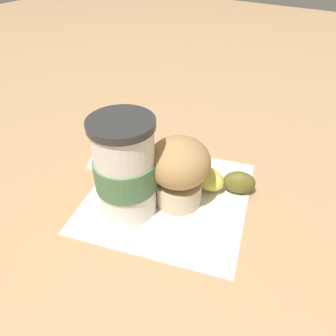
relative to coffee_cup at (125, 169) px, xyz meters
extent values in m
plane|color=tan|center=(0.05, -0.04, -0.07)|extent=(3.00, 3.00, 0.00)
cube|color=white|center=(0.05, -0.04, -0.07)|extent=(0.30, 0.30, 0.00)
cylinder|color=silver|center=(0.00, 0.00, 0.00)|extent=(0.08, 0.08, 0.14)
cylinder|color=#2D2D2D|center=(0.00, 0.00, 0.07)|extent=(0.09, 0.09, 0.01)
cylinder|color=#4C754C|center=(0.00, 0.00, -0.01)|extent=(0.09, 0.09, 0.04)
cylinder|color=beige|center=(0.06, -0.05, -0.05)|extent=(0.07, 0.07, 0.04)
ellipsoid|color=#AD8451|center=(0.06, -0.05, 0.00)|extent=(0.09, 0.09, 0.07)
ellipsoid|color=#D6CC4C|center=(0.11, -0.03, -0.05)|extent=(0.05, 0.06, 0.04)
ellipsoid|color=#D6CC4C|center=(0.10, -0.08, -0.05)|extent=(0.04, 0.06, 0.04)
ellipsoid|color=brown|center=(0.12, -0.13, -0.05)|extent=(0.05, 0.06, 0.04)
cube|color=white|center=(0.07, 0.12, -0.07)|extent=(0.06, 0.05, 0.01)
camera|label=1|loc=(-0.27, -0.24, 0.27)|focal=35.00mm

